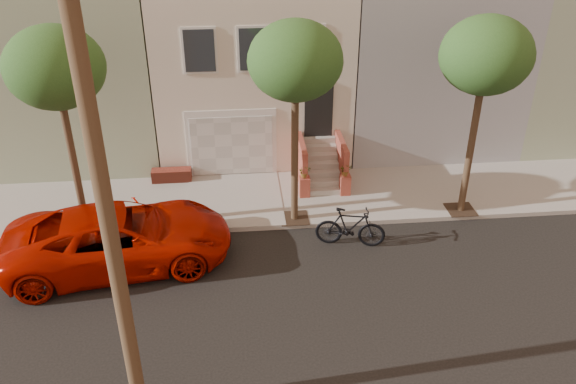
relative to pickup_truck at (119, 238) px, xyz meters
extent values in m
plane|color=black|center=(4.15, -2.19, -0.87)|extent=(90.00, 90.00, 0.00)
cube|color=gray|center=(4.15, 3.16, -0.79)|extent=(40.00, 3.70, 0.15)
cube|color=beige|center=(4.15, 9.01, 2.78)|extent=(7.00, 8.00, 7.00)
cube|color=#8FA081|center=(-2.65, 9.01, 2.78)|extent=(6.50, 8.00, 7.00)
cube|color=gray|center=(10.95, 9.01, 2.78)|extent=(6.50, 8.00, 7.00)
cube|color=#8FA081|center=(17.45, 9.01, 2.78)|extent=(6.50, 8.00, 7.00)
cube|color=silver|center=(3.25, 5.03, 0.53)|extent=(3.20, 0.12, 2.50)
cube|color=beige|center=(3.25, 4.97, 0.43)|extent=(2.90, 0.06, 2.20)
cube|color=gray|center=(3.25, 3.16, -0.71)|extent=(3.20, 3.70, 0.02)
cube|color=brown|center=(1.05, 4.71, -0.50)|extent=(1.40, 0.45, 0.44)
cube|color=black|center=(6.35, 4.98, 1.68)|extent=(1.00, 0.06, 2.00)
cube|color=#3F4751|center=(2.35, 4.98, 3.88)|extent=(1.00, 0.06, 1.40)
cube|color=silver|center=(2.35, 5.00, 3.88)|extent=(1.15, 0.05, 1.55)
cube|color=#3F4751|center=(4.15, 4.98, 3.88)|extent=(1.00, 0.06, 1.40)
cube|color=silver|center=(4.15, 5.00, 3.88)|extent=(1.15, 0.05, 1.55)
cube|color=#3F4751|center=(5.95, 4.98, 3.88)|extent=(1.00, 0.06, 1.40)
cube|color=silver|center=(5.95, 5.00, 3.88)|extent=(1.15, 0.05, 1.55)
cube|color=gray|center=(6.35, 3.19, -0.62)|extent=(1.20, 0.28, 0.20)
cube|color=gray|center=(6.35, 3.47, -0.42)|extent=(1.20, 0.28, 0.20)
cube|color=gray|center=(6.35, 3.75, -0.22)|extent=(1.20, 0.28, 0.20)
cube|color=gray|center=(6.35, 4.03, -0.02)|extent=(1.20, 0.28, 0.20)
cube|color=gray|center=(6.35, 4.31, 0.18)|extent=(1.20, 0.28, 0.20)
cube|color=gray|center=(6.35, 4.59, 0.38)|extent=(1.20, 0.28, 0.20)
cube|color=gray|center=(6.35, 4.87, 0.58)|extent=(1.20, 0.28, 0.20)
cube|color=brown|center=(5.65, 4.03, 0.08)|extent=(0.18, 1.96, 1.60)
cube|color=brown|center=(7.05, 4.03, 0.08)|extent=(0.18, 1.96, 1.60)
cube|color=brown|center=(5.65, 3.15, -0.37)|extent=(0.35, 0.35, 0.70)
imported|color=#1E4217|center=(5.65, 3.15, 0.21)|extent=(0.40, 0.35, 0.45)
cube|color=brown|center=(7.05, 3.15, -0.37)|extent=(0.35, 0.35, 0.70)
imported|color=#1E4217|center=(7.05, 3.15, 0.21)|extent=(0.41, 0.35, 0.45)
cube|color=#2D2116|center=(-1.35, 1.71, -0.71)|extent=(0.90, 0.90, 0.02)
cylinder|color=#3B291B|center=(-1.35, 1.71, 1.38)|extent=(0.22, 0.22, 4.20)
ellipsoid|color=#1E4217|center=(-1.35, 1.71, 4.43)|extent=(2.70, 2.57, 2.29)
cube|color=#2D2116|center=(5.15, 1.71, -0.71)|extent=(0.90, 0.90, 0.02)
cylinder|color=#3B291B|center=(5.15, 1.71, 1.38)|extent=(0.22, 0.22, 4.20)
ellipsoid|color=#1E4217|center=(5.15, 1.71, 4.43)|extent=(2.70, 2.57, 2.29)
cube|color=#2D2116|center=(10.65, 1.71, -0.71)|extent=(0.90, 0.90, 0.02)
cylinder|color=#3B291B|center=(10.65, 1.71, 1.38)|extent=(0.22, 0.22, 4.20)
ellipsoid|color=#1E4217|center=(10.65, 1.71, 4.43)|extent=(2.70, 2.57, 2.29)
cylinder|color=#452F20|center=(1.15, -5.39, 4.13)|extent=(0.30, 0.30, 10.00)
imported|color=#AF0F00|center=(0.00, 0.00, 0.00)|extent=(6.60, 3.74, 1.74)
imported|color=black|center=(6.68, 0.27, -0.24)|extent=(2.17, 1.04, 1.26)
camera|label=1|loc=(3.40, -14.11, 9.11)|focal=36.34mm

